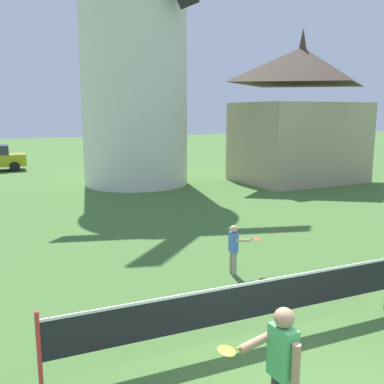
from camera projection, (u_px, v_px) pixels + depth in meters
windmill at (133, 15)px, 20.32m from camera, size 8.01×5.82×15.79m
tennis_net at (244, 302)px, 6.63m from camera, size 6.01×0.06×1.10m
player_near at (281, 364)px, 4.73m from camera, size 0.83×0.53×1.49m
player_far at (235, 246)px, 9.57m from camera, size 0.67×0.49×1.11m
chapel at (299, 117)px, 22.08m from camera, size 6.56×4.98×7.60m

